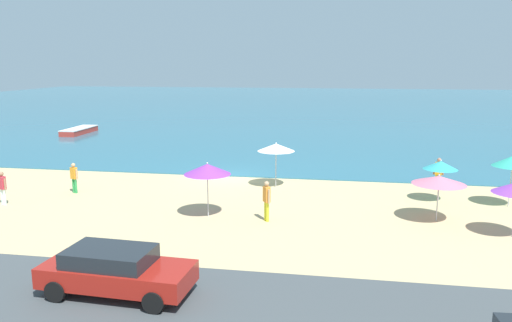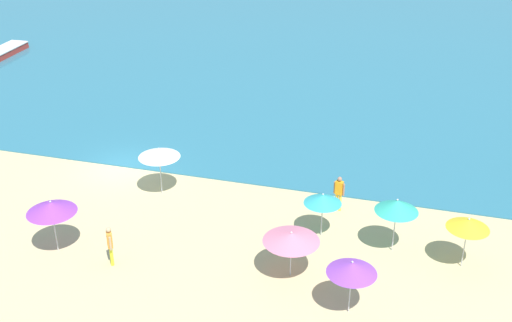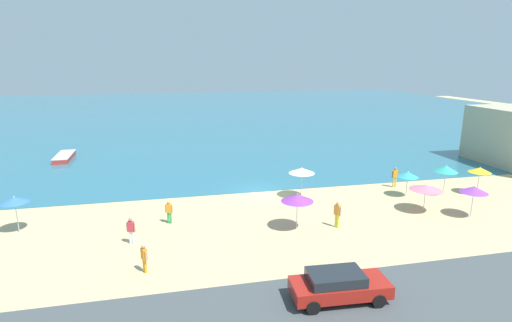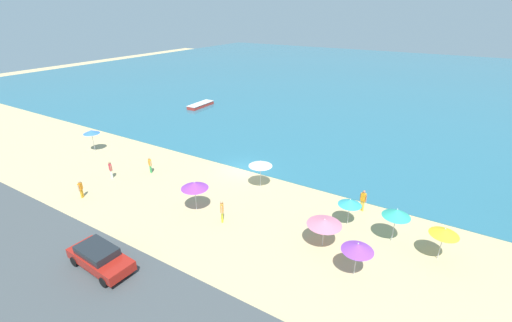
% 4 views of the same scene
% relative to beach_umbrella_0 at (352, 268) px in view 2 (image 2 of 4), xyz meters
% --- Properties ---
extents(ground_plane, '(160.00, 160.00, 0.00)m').
position_rel_beach_umbrella_0_xyz_m(ground_plane, '(-13.80, 8.72, -2.05)').
color(ground_plane, tan).
extents(beach_umbrella_0, '(1.90, 1.90, 2.35)m').
position_rel_beach_umbrella_0_xyz_m(beach_umbrella_0, '(0.00, 0.00, 0.00)').
color(beach_umbrella_0, '#B2B2B7').
rests_on(beach_umbrella_0, ground_plane).
extents(beach_umbrella_1, '(2.10, 2.10, 2.57)m').
position_rel_beach_umbrella_0_xyz_m(beach_umbrella_1, '(-10.55, 6.62, 0.23)').
color(beach_umbrella_1, '#B2B2B7').
rests_on(beach_umbrella_1, ground_plane).
extents(beach_umbrella_2, '(2.34, 2.34, 2.13)m').
position_rel_beach_umbrella_0_xyz_m(beach_umbrella_2, '(-2.67, 1.65, -0.18)').
color(beach_umbrella_2, '#B2B2B7').
rests_on(beach_umbrella_2, ground_plane).
extents(beach_umbrella_4, '(2.14, 2.14, 2.53)m').
position_rel_beach_umbrella_0_xyz_m(beach_umbrella_4, '(-12.90, 0.60, 0.17)').
color(beach_umbrella_4, '#B2B2B7').
rests_on(beach_umbrella_4, ground_plane).
extents(beach_umbrella_5, '(1.71, 1.71, 2.17)m').
position_rel_beach_umbrella_0_xyz_m(beach_umbrella_5, '(-2.00, 4.99, -0.17)').
color(beach_umbrella_5, '#B2B2B7').
rests_on(beach_umbrella_5, ground_plane).
extents(beach_umbrella_6, '(1.87, 1.87, 2.61)m').
position_rel_beach_umbrella_0_xyz_m(beach_umbrella_6, '(1.24, 4.62, 0.22)').
color(beach_umbrella_6, '#B2B2B7').
rests_on(beach_umbrella_6, ground_plane).
extents(beach_umbrella_7, '(1.77, 1.77, 2.38)m').
position_rel_beach_umbrella_0_xyz_m(beach_umbrella_7, '(4.17, 4.24, 0.04)').
color(beach_umbrella_7, '#B2B2B7').
rests_on(beach_umbrella_7, ground_plane).
extents(bather_0, '(0.38, 0.49, 1.83)m').
position_rel_beach_umbrella_0_xyz_m(bather_0, '(-10.15, 0.36, -1.02)').
color(bather_0, yellow).
rests_on(bather_0, ground_plane).
extents(bather_1, '(0.55, 0.31, 1.82)m').
position_rel_beach_umbrella_0_xyz_m(bather_1, '(-1.62, 7.40, -1.03)').
color(bather_1, gold).
rests_on(bather_1, ground_plane).
extents(skiff_nearshore, '(1.75, 5.48, 0.57)m').
position_rel_beach_umbrella_0_xyz_m(skiff_nearshore, '(-32.56, 24.70, -1.72)').
color(skiff_nearshore, '#B9342B').
rests_on(skiff_nearshore, sea).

